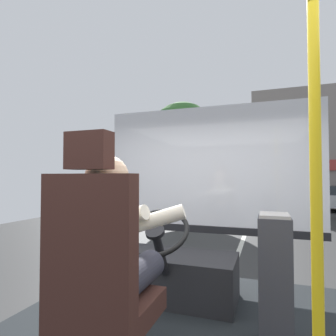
% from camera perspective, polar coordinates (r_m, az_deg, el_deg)
% --- Properties ---
extents(ground, '(18.00, 44.00, 0.06)m').
position_cam_1_polar(ground, '(10.58, 15.99, -11.79)').
color(ground, '#313131').
extents(driver_seat, '(0.48, 0.48, 1.33)m').
position_cam_1_polar(driver_seat, '(1.56, -13.77, -22.25)').
color(driver_seat, black).
rests_on(driver_seat, bus_floor).
extents(bus_driver, '(0.73, 0.54, 0.76)m').
position_cam_1_polar(bus_driver, '(1.60, -11.33, -15.16)').
color(bus_driver, '#282833').
rests_on(bus_driver, driver_seat).
extents(steering_console, '(1.10, 1.03, 0.85)m').
position_cam_1_polar(steering_console, '(2.73, 1.43, -20.97)').
color(steering_console, black).
rests_on(steering_console, bus_floor).
extents(handrail_pole, '(0.04, 0.04, 2.03)m').
position_cam_1_polar(handrail_pole, '(1.23, 28.15, -6.34)').
color(handrail_pole, gold).
rests_on(handrail_pole, bus_floor).
extents(fare_box, '(0.21, 0.27, 0.87)m').
position_cam_1_polar(fare_box, '(2.10, 21.12, -20.65)').
color(fare_box, '#333338').
rests_on(fare_box, bus_floor).
extents(windshield_panel, '(2.50, 0.08, 1.48)m').
position_cam_1_polar(windshield_panel, '(3.29, 8.25, -3.08)').
color(windshield_panel, silver).
extents(street_tree, '(2.94, 2.94, 5.12)m').
position_cam_1_polar(street_tree, '(12.40, 2.96, 6.56)').
color(street_tree, '#4C3828').
rests_on(street_tree, ground).
extents(parked_car_white, '(1.85, 4.16, 1.33)m').
position_cam_1_polar(parked_car_white, '(18.16, 31.19, -5.16)').
color(parked_car_white, silver).
rests_on(parked_car_white, ground).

